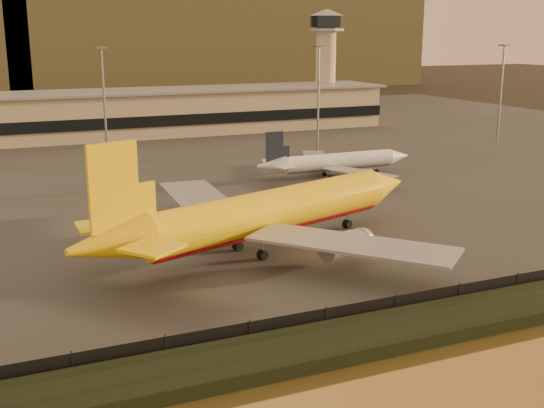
{
  "coord_description": "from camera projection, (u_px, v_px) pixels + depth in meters",
  "views": [
    {
      "loc": [
        -35.44,
        -67.35,
        28.28
      ],
      "look_at": [
        -0.83,
        12.0,
        6.56
      ],
      "focal_mm": 45.0,
      "sensor_mm": 36.0,
      "label": 1
    }
  ],
  "objects": [
    {
      "name": "ground",
      "position": [
        319.0,
        280.0,
        80.51
      ],
      "size": [
        900.0,
        900.0,
        0.0
      ],
      "primitive_type": "plane",
      "color": "black",
      "rests_on": "ground"
    },
    {
      "name": "embankment",
      "position": [
        401.0,
        330.0,
        65.22
      ],
      "size": [
        320.0,
        7.0,
        1.4
      ],
      "primitive_type": "cube",
      "color": "black",
      "rests_on": "ground"
    },
    {
      "name": "tarmac",
      "position": [
        138.0,
        153.0,
        164.94
      ],
      "size": [
        320.0,
        220.0,
        0.2
      ],
      "primitive_type": "cube",
      "color": "#2D2D2D",
      "rests_on": "ground"
    },
    {
      "name": "perimeter_fence",
      "position": [
        379.0,
        309.0,
        68.63
      ],
      "size": [
        300.0,
        0.05,
        2.2
      ],
      "primitive_type": "cube",
      "color": "black",
      "rests_on": "tarmac"
    },
    {
      "name": "terminal_building",
      "position": [
        59.0,
        117.0,
        184.97
      ],
      "size": [
        202.0,
        25.0,
        12.6
      ],
      "color": "tan",
      "rests_on": "tarmac"
    },
    {
      "name": "control_tower",
      "position": [
        326.0,
        55.0,
        218.85
      ],
      "size": [
        11.2,
        11.2,
        35.5
      ],
      "color": "tan",
      "rests_on": "tarmac"
    },
    {
      "name": "apron_light_masts",
      "position": [
        223.0,
        93.0,
        149.18
      ],
      "size": [
        152.2,
        12.2,
        25.4
      ],
      "color": "slate",
      "rests_on": "tarmac"
    },
    {
      "name": "dhl_cargo_jet",
      "position": [
        267.0,
        214.0,
        89.69
      ],
      "size": [
        55.06,
        52.46,
        16.84
      ],
      "rotation": [
        0.0,
        0.0,
        0.32
      ],
      "color": "yellow",
      "rests_on": "tarmac"
    },
    {
      "name": "white_narrowbody_jet",
      "position": [
        336.0,
        162.0,
        136.91
      ],
      "size": [
        34.23,
        33.56,
        9.87
      ],
      "rotation": [
        0.0,
        0.0,
        -0.0
      ],
      "color": "white",
      "rests_on": "tarmac"
    },
    {
      "name": "gse_vehicle_yellow",
      "position": [
        272.0,
        209.0,
        108.17
      ],
      "size": [
        4.88,
        2.82,
        2.07
      ],
      "primitive_type": "cube",
      "rotation": [
        0.0,
        0.0,
        0.17
      ],
      "color": "yellow",
      "rests_on": "tarmac"
    },
    {
      "name": "gse_vehicle_white",
      "position": [
        185.0,
        219.0,
        102.27
      ],
      "size": [
        4.53,
        2.57,
        1.93
      ],
      "primitive_type": "cube",
      "rotation": [
        0.0,
        0.0,
        -0.16
      ],
      "color": "white",
      "rests_on": "tarmac"
    }
  ]
}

